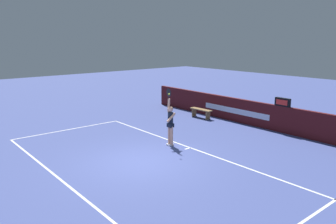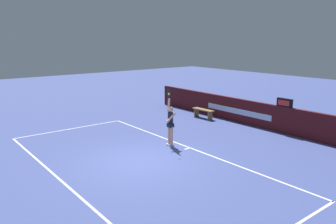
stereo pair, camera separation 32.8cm
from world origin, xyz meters
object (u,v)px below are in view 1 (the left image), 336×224
(speed_display, at_px, (283,102))
(tennis_ball, at_px, (169,94))
(courtside_bench_near, at_px, (201,111))
(tennis_player, at_px, (170,122))

(speed_display, xyz_separation_m, tennis_ball, (-1.55, -5.65, 0.78))
(tennis_ball, height_order, courtside_bench_near, tennis_ball)
(speed_display, height_order, courtside_bench_near, speed_display)
(tennis_ball, bearing_deg, tennis_player, 133.25)
(courtside_bench_near, bearing_deg, tennis_ball, -58.56)
(speed_display, distance_m, courtside_bench_near, 4.69)
(tennis_player, bearing_deg, tennis_ball, -46.75)
(tennis_player, relative_size, tennis_ball, 35.05)
(courtside_bench_near, bearing_deg, speed_display, 10.81)
(tennis_player, distance_m, courtside_bench_near, 5.24)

